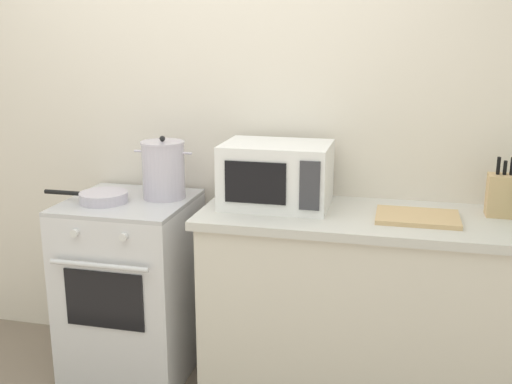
% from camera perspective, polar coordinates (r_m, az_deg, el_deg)
% --- Properties ---
extents(back_wall, '(4.40, 0.10, 2.50)m').
position_cam_1_polar(back_wall, '(3.12, 1.58, 6.11)').
color(back_wall, silver).
rests_on(back_wall, ground_plane).
extents(lower_cabinet_right, '(1.64, 0.56, 0.88)m').
position_cam_1_polar(lower_cabinet_right, '(2.96, 11.68, -11.16)').
color(lower_cabinet_right, beige).
rests_on(lower_cabinet_right, ground_plane).
extents(countertop_right, '(1.70, 0.60, 0.04)m').
position_cam_1_polar(countertop_right, '(2.79, 12.16, -2.61)').
color(countertop_right, beige).
rests_on(countertop_right, lower_cabinet_right).
extents(stove, '(0.60, 0.64, 0.92)m').
position_cam_1_polar(stove, '(3.20, -11.55, -8.71)').
color(stove, silver).
rests_on(stove, ground_plane).
extents(stock_pot, '(0.30, 0.22, 0.31)m').
position_cam_1_polar(stock_pot, '(3.03, -8.70, 2.09)').
color(stock_pot, silver).
rests_on(stock_pot, stove).
extents(frying_pan, '(0.43, 0.23, 0.05)m').
position_cam_1_polar(frying_pan, '(3.03, -14.27, -0.46)').
color(frying_pan, silver).
rests_on(frying_pan, stove).
extents(microwave, '(0.50, 0.37, 0.30)m').
position_cam_1_polar(microwave, '(2.86, 1.95, 1.65)').
color(microwave, white).
rests_on(microwave, countertop_right).
extents(cutting_board, '(0.36, 0.26, 0.02)m').
position_cam_1_polar(cutting_board, '(2.76, 14.96, -2.30)').
color(cutting_board, tan).
rests_on(cutting_board, countertop_right).
extents(knife_block, '(0.13, 0.10, 0.27)m').
position_cam_1_polar(knife_block, '(2.91, 22.17, -0.25)').
color(knife_block, tan).
rests_on(knife_block, countertop_right).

